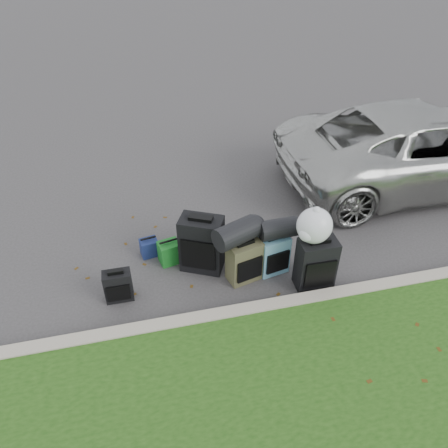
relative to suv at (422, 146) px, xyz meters
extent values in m
plane|color=#383535|center=(-3.72, -1.42, -0.69)|extent=(120.00, 120.00, 0.00)
cube|color=#9E937F|center=(-3.72, -2.42, -0.62)|extent=(120.00, 0.18, 0.15)
imported|color=#B7B7B2|center=(0.00, 0.00, 0.00)|extent=(4.99, 2.34, 1.38)
cube|color=black|center=(-5.32, -1.75, -0.47)|extent=(0.35, 0.19, 0.43)
cube|color=black|center=(-4.17, -1.40, -0.28)|extent=(0.66, 0.55, 0.81)
cube|color=#3B3A24|center=(-3.67, -1.75, -0.39)|extent=(0.49, 0.37, 0.60)
cube|color=teal|center=(-3.25, -1.70, -0.40)|extent=(0.44, 0.31, 0.57)
cube|color=black|center=(-2.81, -2.09, -0.33)|extent=(0.49, 0.30, 0.73)
cube|color=#186D20|center=(-4.60, -1.19, -0.53)|extent=(0.33, 0.29, 0.33)
cube|color=navy|center=(-4.86, -0.98, -0.56)|extent=(0.27, 0.23, 0.26)
cylinder|color=black|center=(-3.78, -1.71, 0.06)|extent=(0.65, 0.51, 0.31)
cylinder|color=black|center=(-3.21, -1.69, 0.02)|extent=(0.49, 0.29, 0.27)
sphere|color=white|center=(-2.88, -2.03, 0.26)|extent=(0.44, 0.44, 0.44)
camera|label=1|loc=(-4.93, -5.89, 3.46)|focal=35.00mm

